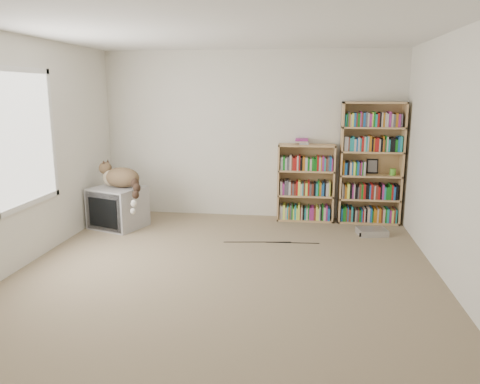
# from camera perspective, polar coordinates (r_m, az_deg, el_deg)

# --- Properties ---
(floor) EXTENTS (4.50, 5.00, 0.01)m
(floor) POSITION_cam_1_polar(r_m,az_deg,el_deg) (4.99, -1.94, -10.25)
(floor) COLOR #9A8868
(floor) RESTS_ON ground
(wall_back) EXTENTS (4.50, 0.02, 2.50)m
(wall_back) POSITION_cam_1_polar(r_m,az_deg,el_deg) (7.12, 1.39, 6.93)
(wall_back) COLOR white
(wall_back) RESTS_ON floor
(wall_front) EXTENTS (4.50, 0.02, 2.50)m
(wall_front) POSITION_cam_1_polar(r_m,az_deg,el_deg) (2.28, -12.76, -4.80)
(wall_front) COLOR white
(wall_front) RESTS_ON floor
(wall_left) EXTENTS (0.02, 5.00, 2.50)m
(wall_left) POSITION_cam_1_polar(r_m,az_deg,el_deg) (5.50, -25.88, 4.15)
(wall_left) COLOR white
(wall_left) RESTS_ON floor
(wall_right) EXTENTS (0.02, 5.00, 2.50)m
(wall_right) POSITION_cam_1_polar(r_m,az_deg,el_deg) (4.82, 25.41, 3.21)
(wall_right) COLOR white
(wall_right) RESTS_ON floor
(ceiling) EXTENTS (4.50, 5.00, 0.02)m
(ceiling) POSITION_cam_1_polar(r_m,az_deg,el_deg) (4.65, -2.17, 19.55)
(ceiling) COLOR white
(ceiling) RESTS_ON wall_back
(window) EXTENTS (0.02, 1.22, 1.52)m
(window) POSITION_cam_1_polar(r_m,az_deg,el_deg) (5.65, -24.81, 5.96)
(window) COLOR white
(window) RESTS_ON wall_left
(crt_tv) EXTENTS (0.83, 0.79, 0.58)m
(crt_tv) POSITION_cam_1_polar(r_m,az_deg,el_deg) (6.86, -14.60, -1.82)
(crt_tv) COLOR #A7A7AA
(crt_tv) RESTS_ON floor
(cat) EXTENTS (0.75, 0.65, 0.62)m
(cat) POSITION_cam_1_polar(r_m,az_deg,el_deg) (6.71, -14.02, 1.34)
(cat) COLOR #362216
(cat) RESTS_ON crt_tv
(bookcase_tall) EXTENTS (0.88, 0.30, 1.76)m
(bookcase_tall) POSITION_cam_1_polar(r_m,az_deg,el_deg) (7.05, 15.63, 3.05)
(bookcase_tall) COLOR tan
(bookcase_tall) RESTS_ON floor
(bookcase_short) EXTENTS (0.83, 0.30, 1.14)m
(bookcase_short) POSITION_cam_1_polar(r_m,az_deg,el_deg) (7.04, 8.01, 0.77)
(bookcase_short) COLOR tan
(bookcase_short) RESTS_ON floor
(book_stack) EXTENTS (0.19, 0.25, 0.08)m
(book_stack) POSITION_cam_1_polar(r_m,az_deg,el_deg) (6.95, 7.67, 6.13)
(book_stack) COLOR #A41715
(book_stack) RESTS_ON bookcase_short
(green_mug) EXTENTS (0.09, 0.09, 0.10)m
(green_mug) POSITION_cam_1_polar(r_m,az_deg,el_deg) (7.09, 18.11, 2.37)
(green_mug) COLOR #5CBE36
(green_mug) RESTS_ON bookcase_tall
(framed_print) EXTENTS (0.16, 0.05, 0.22)m
(framed_print) POSITION_cam_1_polar(r_m,az_deg,el_deg) (7.14, 15.83, 3.05)
(framed_print) COLOR black
(framed_print) RESTS_ON bookcase_tall
(dvd_player) EXTENTS (0.42, 0.34, 0.09)m
(dvd_player) POSITION_cam_1_polar(r_m,az_deg,el_deg) (6.58, 15.80, -4.69)
(dvd_player) COLOR silver
(dvd_player) RESTS_ON floor
(wall_outlet) EXTENTS (0.01, 0.08, 0.13)m
(wall_outlet) POSITION_cam_1_polar(r_m,az_deg,el_deg) (7.34, -16.80, -0.79)
(wall_outlet) COLOR silver
(wall_outlet) RESTS_ON wall_left
(floor_cables) EXTENTS (1.20, 0.70, 0.01)m
(floor_cables) POSITION_cam_1_polar(r_m,az_deg,el_deg) (6.23, 0.91, -5.56)
(floor_cables) COLOR black
(floor_cables) RESTS_ON floor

